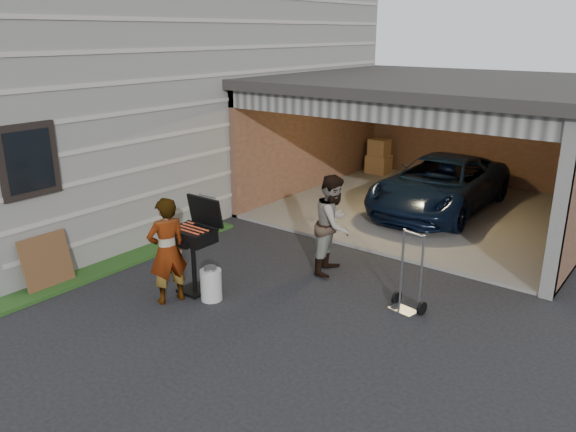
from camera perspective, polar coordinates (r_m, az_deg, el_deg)
name	(u,v)px	position (r m, az deg, el deg)	size (l,w,h in m)	color
ground	(193,311)	(8.25, -9.63, -9.50)	(80.00, 80.00, 0.00)	black
house	(137,77)	(14.53, -15.12, 13.48)	(7.00, 11.00, 5.50)	#474744
groundcover_strip	(42,291)	(9.42, -23.69, -7.03)	(0.50, 8.00, 0.06)	#193814
garage	(444,126)	(12.73, 15.58, 8.84)	(6.80, 6.30, 2.90)	#605E59
minivan	(440,187)	(12.64, 15.15, 2.85)	(1.94, 4.22, 1.17)	black
woman	(167,251)	(8.28, -12.17, -3.48)	(0.58, 0.38, 1.59)	#A0B0CA
man	(333,224)	(9.14, 4.61, -0.85)	(0.80, 0.62, 1.65)	#45261B
bbq_grill	(194,238)	(8.51, -9.53, -2.21)	(0.65, 0.57, 1.45)	black
propane_tank	(211,285)	(8.44, -7.82, -6.94)	(0.32, 0.32, 0.47)	silver
plywood_panel	(47,262)	(9.42, -23.29, -4.34)	(0.04, 0.77, 0.86)	#4F2E1B
hand_truck	(407,296)	(8.23, 12.03, -7.96)	(0.51, 0.43, 1.18)	slate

